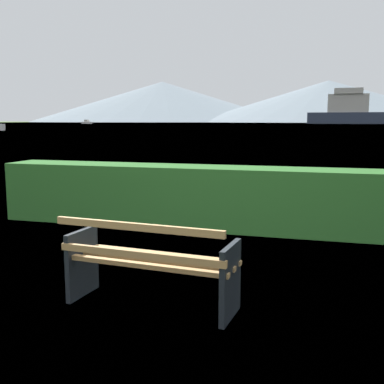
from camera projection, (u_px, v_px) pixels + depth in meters
ground_plane at (153, 305)px, 4.52m from camera, size 1400.00×1400.00×0.00m
water_surface at (326, 123)px, 295.36m from camera, size 620.00×620.00×0.00m
park_bench at (150, 264)px, 4.41m from camera, size 1.67×0.71×0.87m
hedge_row at (226, 198)px, 7.66m from camera, size 7.79×0.81×1.01m
sailboat_mid at (87, 122)px, 261.25m from camera, size 7.95×6.02×2.23m
distant_hills at (376, 100)px, 525.14m from camera, size 803.77×421.47×51.82m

